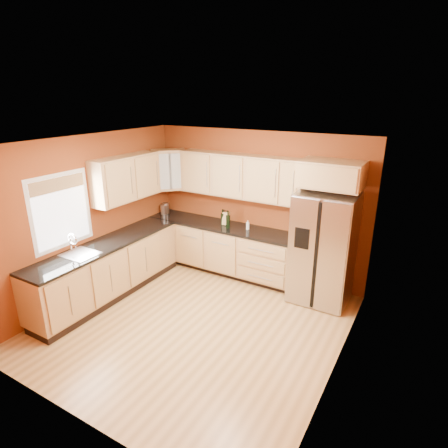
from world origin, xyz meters
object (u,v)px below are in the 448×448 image
(refrigerator, at_px, (323,248))
(soap_dispenser, at_px, (248,225))
(wine_bottle_a, at_px, (228,219))
(knife_block, at_px, (226,219))
(canister_left, at_px, (166,208))

(refrigerator, relative_size, soap_dispenser, 10.74)
(wine_bottle_a, bearing_deg, knife_block, 131.35)
(wine_bottle_a, xyz_separation_m, knife_block, (-0.12, 0.13, -0.04))
(canister_left, distance_m, knife_block, 1.37)
(refrigerator, bearing_deg, soap_dispenser, 176.18)
(soap_dispenser, bearing_deg, knife_block, 176.64)
(refrigerator, xyz_separation_m, wine_bottle_a, (-1.71, -0.01, 0.19))
(canister_left, relative_size, wine_bottle_a, 0.67)
(canister_left, height_order, wine_bottle_a, wine_bottle_a)
(wine_bottle_a, distance_m, soap_dispenser, 0.36)
(knife_block, xyz_separation_m, soap_dispenser, (0.45, -0.03, -0.03))
(knife_block, bearing_deg, soap_dispenser, -17.26)
(knife_block, bearing_deg, wine_bottle_a, -62.55)
(refrigerator, bearing_deg, wine_bottle_a, -179.51)
(wine_bottle_a, bearing_deg, canister_left, 175.25)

